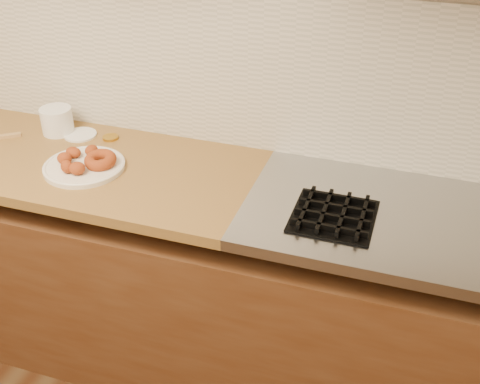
{
  "coord_description": "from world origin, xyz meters",
  "views": [
    {
      "loc": [
        1.01,
        0.02,
        1.98
      ],
      "look_at": [
        0.49,
        1.61,
        0.93
      ],
      "focal_mm": 45.0,
      "sensor_mm": 36.0,
      "label": 1
    }
  ],
  "objects": [
    {
      "name": "burner_grates",
      "position": [
        1.13,
        1.61,
        0.91
      ],
      "size": [
        0.91,
        0.26,
        0.03
      ],
      "color": "black",
      "rests_on": "stovetop"
    },
    {
      "name": "donut_plate",
      "position": [
        -0.11,
        1.63,
        0.91
      ],
      "size": [
        0.29,
        0.29,
        0.02
      ],
      "primitive_type": "cylinder",
      "color": "white",
      "rests_on": "butcher_block"
    },
    {
      "name": "plastic_tub",
      "position": [
        -0.37,
        1.86,
        0.95
      ],
      "size": [
        0.15,
        0.15,
        0.1
      ],
      "primitive_type": "cylinder",
      "rotation": [
        0.0,
        0.0,
        -0.28
      ],
      "color": "white",
      "rests_on": "butcher_block"
    },
    {
      "name": "backsplash",
      "position": [
        0.0,
        1.99,
        1.2
      ],
      "size": [
        3.6,
        0.02,
        0.6
      ],
      "primitive_type": "cube",
      "color": "beige",
      "rests_on": "wall_back"
    },
    {
      "name": "ring_donut",
      "position": [
        -0.06,
        1.65,
        0.94
      ],
      "size": [
        0.12,
        0.13,
        0.05
      ],
      "primitive_type": "torus",
      "rotation": [
        0.1,
        0.0,
        0.05
      ],
      "color": "#A04118",
      "rests_on": "donut_plate"
    },
    {
      "name": "wall_back",
      "position": [
        0.0,
        2.0,
        1.35
      ],
      "size": [
        4.0,
        0.02,
        2.7
      ],
      "primitive_type": "cube",
      "color": "tan",
      "rests_on": "ground"
    },
    {
      "name": "tub_lid",
      "position": [
        -0.27,
        1.86,
        0.9
      ],
      "size": [
        0.16,
        0.16,
        0.01
      ],
      "primitive_type": "cylinder",
      "rotation": [
        0.0,
        0.0,
        0.33
      ],
      "color": "white",
      "rests_on": "butcher_block"
    },
    {
      "name": "brass_jar_lid",
      "position": [
        -0.14,
        1.87,
        0.91
      ],
      "size": [
        0.08,
        0.08,
        0.01
      ],
      "primitive_type": "cylinder",
      "rotation": [
        0.0,
        0.0,
        -0.39
      ],
      "color": "#BA8B26",
      "rests_on": "butcher_block"
    },
    {
      "name": "stovetop",
      "position": [
        1.15,
        1.69,
        0.88
      ],
      "size": [
        1.3,
        0.62,
        0.04
      ],
      "primitive_type": "cube",
      "color": "#9EA0A5",
      "rests_on": "base_cabinet"
    },
    {
      "name": "base_cabinet",
      "position": [
        0.0,
        1.69,
        0.39
      ],
      "size": [
        3.6,
        0.6,
        0.77
      ],
      "primitive_type": "cube",
      "color": "brown",
      "rests_on": "floor"
    },
    {
      "name": "fried_dough_chunks",
      "position": [
        -0.14,
        1.62,
        0.94
      ],
      "size": [
        0.15,
        0.21,
        0.04
      ],
      "color": "#A04118",
      "rests_on": "donut_plate"
    }
  ]
}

